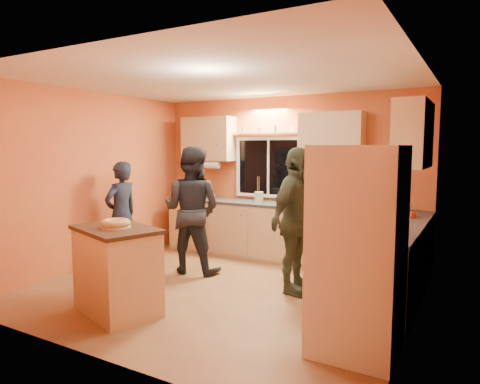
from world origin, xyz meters
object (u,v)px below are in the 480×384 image
Objects in this scene: person_right at (296,221)px; person_center at (192,210)px; person_left at (121,214)px; island at (117,270)px; refrigerator at (358,251)px.

person_center is at bearing 91.73° from person_right.
person_right is (2.74, 0.16, 0.11)m from person_left.
person_left is 2.75m from person_right.
person_right reaches higher than person_left.
person_center is 1.62m from person_right.
person_right is at bearing 166.82° from person_center.
person_left is (-1.32, 1.39, 0.31)m from island.
refrigerator reaches higher than person_left.
person_center is (-0.20, 1.64, 0.42)m from island.
refrigerator is at bearing -133.55° from person_right.
refrigerator is 2.53m from island.
person_left is at bearing 152.24° from island.
person_center is (1.12, 0.25, 0.11)m from person_left.
island is 1.95m from person_left.
person_center is at bearing 154.57° from refrigerator.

